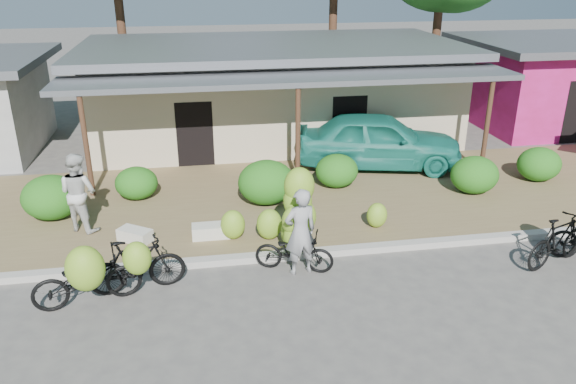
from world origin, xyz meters
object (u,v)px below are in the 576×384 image
object	(u,v)px
bike_right	(567,237)
bystander	(78,192)
bike_far_left	(87,277)
bike_center	(297,228)
teal_van	(379,140)
sack_far	(135,235)
vendor	(300,232)
bike_left	(137,264)
sack_near	(211,231)

from	to	relation	value
bike_right	bystander	distance (m)	10.65
bike_far_left	bike_center	bearing A→B (deg)	-89.58
bike_center	teal_van	xyz separation A→B (m)	(3.48, 5.22, 0.12)
sack_far	vendor	bearing A→B (deg)	-27.34
bike_far_left	bike_left	xyz separation A→B (m)	(0.86, 0.35, -0.01)
sack_far	teal_van	bearing A→B (deg)	29.08
bike_center	vendor	size ratio (longest dim) A/B	1.11
bike_far_left	sack_far	distance (m)	2.46
bike_right	sack_near	size ratio (longest dim) A/B	2.24
sack_near	teal_van	xyz separation A→B (m)	(5.22, 3.94, 0.68)
bike_left	vendor	size ratio (longest dim) A/B	1.02
bike_right	teal_van	xyz separation A→B (m)	(-1.96, 6.34, 0.23)
bike_far_left	bike_center	xyz separation A→B (m)	(4.07, 0.97, 0.21)
sack_near	vendor	size ratio (longest dim) A/B	0.46
bike_center	bystander	bearing A→B (deg)	85.18
bike_center	sack_near	xyz separation A→B (m)	(-1.74, 1.28, -0.56)
bike_left	teal_van	world-z (taller)	teal_van
bike_center	bike_left	bearing A→B (deg)	121.37
bystander	bike_left	bearing A→B (deg)	151.24
vendor	bystander	xyz separation A→B (m)	(-4.69, 2.60, 0.12)
bike_far_left	vendor	distance (m)	4.12
bike_center	bystander	size ratio (longest dim) A/B	1.11
bike_center	vendor	bearing A→B (deg)	-158.80
bike_right	bike_left	bearing A→B (deg)	65.64
teal_van	sack_near	bearing A→B (deg)	140.28
bike_left	vendor	distance (m)	3.23
bike_left	teal_van	distance (m)	8.88
sack_far	bystander	size ratio (longest dim) A/B	0.40
bike_center	bystander	distance (m)	5.18
bike_right	teal_van	size ratio (longest dim) A/B	0.39
bike_left	sack_far	xyz separation A→B (m)	(-0.23, 2.00, -0.35)
vendor	teal_van	world-z (taller)	vendor
bike_far_left	bike_right	world-z (taller)	bike_right
bike_far_left	bike_left	size ratio (longest dim) A/B	1.09
bystander	teal_van	distance (m)	8.70
bike_right	vendor	bearing A→B (deg)	61.39
bike_center	bike_right	distance (m)	5.55
bike_right	bystander	size ratio (longest dim) A/B	1.03
vendor	teal_van	xyz separation A→B (m)	(3.48, 5.62, 0.03)
bike_center	bystander	world-z (taller)	bike_center
bike_far_left	sack_far	bearing A→B (deg)	-28.14
bike_center	teal_van	bearing A→B (deg)	-13.29
bike_far_left	vendor	xyz separation A→B (m)	(4.07, 0.57, 0.30)
bystander	teal_van	bearing A→B (deg)	-126.07
bike_right	bike_far_left	bearing A→B (deg)	68.03
bike_far_left	bike_left	distance (m)	0.93
bike_left	bike_right	distance (m)	8.65
bike_center	bike_right	bearing A→B (deg)	-81.23
sack_far	teal_van	world-z (taller)	teal_van
bike_far_left	sack_near	distance (m)	3.26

